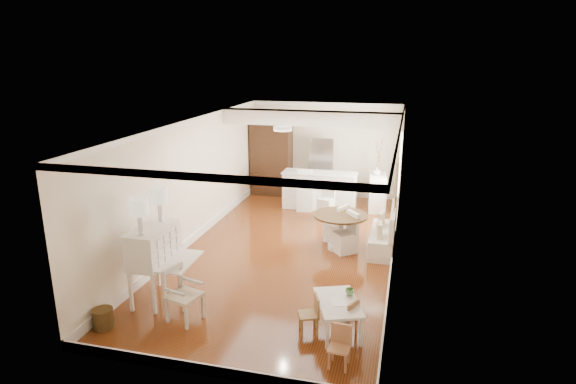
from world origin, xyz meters
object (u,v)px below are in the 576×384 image
at_px(kids_chair_a, 309,314).
at_px(slip_chair_near, 345,233).
at_px(bar_stool_left, 305,191).
at_px(secretary_bureau, 154,264).
at_px(pantry_cabinet, 271,157).
at_px(kids_chair_c, 339,347).
at_px(kids_chair_b, 346,317).
at_px(fridge, 333,169).
at_px(slip_chair_far, 336,223).
at_px(kids_table, 338,316).
at_px(gustavian_armchair, 184,295).
at_px(breakfast_counter, 320,190).
at_px(dining_table, 340,232).
at_px(wicker_basket, 103,318).
at_px(bar_stool_right, 326,202).
at_px(sideboard, 377,192).

distance_m(kids_chair_a, slip_chair_near, 3.28).
xyz_separation_m(kids_chair_a, bar_stool_left, (-1.36, 5.97, 0.24)).
bearing_deg(secretary_bureau, pantry_cabinet, 87.69).
bearing_deg(kids_chair_c, bar_stool_left, 109.99).
relative_size(kids_chair_b, bar_stool_left, 0.55).
xyz_separation_m(slip_chair_near, bar_stool_left, (-1.47, 2.69, 0.10)).
bearing_deg(pantry_cabinet, slip_chair_near, -55.03).
height_order(secretary_bureau, fridge, fridge).
bearing_deg(pantry_cabinet, secretary_bureau, -90.83).
distance_m(kids_chair_c, slip_chair_far, 4.66).
distance_m(secretary_bureau, kids_table, 3.26).
bearing_deg(gustavian_armchair, kids_table, -67.59).
distance_m(kids_chair_b, slip_chair_near, 3.23).
relative_size(kids_chair_a, pantry_cabinet, 0.27).
bearing_deg(kids_chair_a, kids_chair_b, 77.06).
distance_m(secretary_bureau, bar_stool_left, 5.78).
relative_size(gustavian_armchair, bar_stool_left, 0.82).
distance_m(breakfast_counter, pantry_cabinet, 2.11).
height_order(dining_table, breakfast_counter, breakfast_counter).
xyz_separation_m(secretary_bureau, kids_chair_c, (3.38, -1.11, -0.37)).
relative_size(wicker_basket, breakfast_counter, 0.16).
relative_size(secretary_bureau, bar_stool_right, 1.49).
distance_m(dining_table, slip_chair_near, 0.21).
height_order(kids_chair_b, pantry_cabinet, pantry_cabinet).
distance_m(slip_chair_far, pantry_cabinet, 4.32).
distance_m(gustavian_armchair, kids_chair_b, 2.58).
distance_m(secretary_bureau, bar_stool_right, 5.41).
distance_m(dining_table, slip_chair_far, 0.45).
bearing_deg(bar_stool_right, dining_table, -54.92).
bearing_deg(slip_chair_near, fridge, 154.50).
xyz_separation_m(gustavian_armchair, bar_stool_left, (0.64, 6.12, 0.10)).
height_order(kids_chair_a, pantry_cabinet, pantry_cabinet).
bearing_deg(slip_chair_near, bar_stool_left, 170.32).
xyz_separation_m(kids_chair_a, sideboard, (0.56, 6.53, 0.17)).
bearing_deg(breakfast_counter, kids_chair_a, -80.88).
height_order(kids_table, slip_chair_near, slip_chair_near).
xyz_separation_m(slip_chair_far, fridge, (-0.63, 3.40, 0.46)).
bearing_deg(kids_chair_c, kids_table, 103.75).
bearing_deg(secretary_bureau, bar_stool_right, 65.31).
xyz_separation_m(kids_table, kids_chair_c, (0.15, -0.88, 0.05)).
bearing_deg(secretary_bureau, kids_chair_a, -9.03).
height_order(kids_chair_a, bar_stool_left, bar_stool_left).
bearing_deg(gustavian_armchair, wicker_basket, 130.02).
xyz_separation_m(slip_chair_far, bar_stool_right, (-0.50, 1.48, 0.01)).
relative_size(dining_table, slip_chair_near, 1.31).
bearing_deg(bar_stool_left, kids_chair_b, -81.60).
height_order(kids_chair_b, bar_stool_right, bar_stool_right).
xyz_separation_m(secretary_bureau, fridge, (2.00, 6.89, 0.23)).
xyz_separation_m(kids_chair_b, dining_table, (-0.58, 3.36, 0.10)).
distance_m(wicker_basket, fridge, 8.31).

